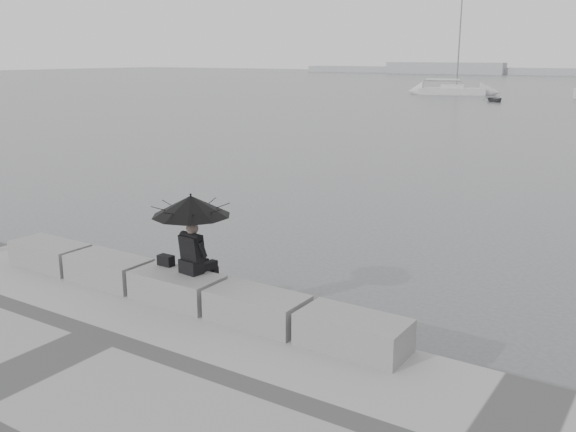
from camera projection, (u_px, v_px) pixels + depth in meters
The scene contains 10 objects.
ground at pixel (196, 319), 11.56m from camera, with size 360.00×360.00×0.00m, color #494B4E.
stone_block_far_left at pixel (50, 255), 12.81m from camera, with size 1.60×0.80×0.50m, color gray.
stone_block_left at pixel (109, 270), 11.91m from camera, with size 1.60×0.80×0.50m, color gray.
stone_block_centre at pixel (177, 287), 11.01m from camera, with size 1.60×0.80×0.50m, color gray.
stone_block_right at pixel (257, 308), 10.12m from camera, with size 1.60×0.80×0.50m, color gray.
stone_block_far_right at pixel (353, 333), 9.22m from camera, with size 1.60×0.80×0.50m, color gray.
seated_person at pixel (191, 214), 10.76m from camera, with size 1.34×1.34×1.39m.
bag at pixel (166, 260), 11.37m from camera, with size 0.29×0.17×0.19m, color black.
sailboat_left at pixel (452, 90), 76.76m from camera, with size 8.09×4.45×12.90m.
dinghy at pixel (495, 99), 65.43m from camera, with size 2.95×1.25×0.50m, color slate.
Camera 1 is at (7.27, -8.11, 4.63)m, focal length 40.00 mm.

